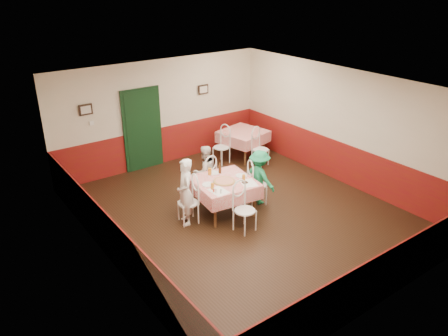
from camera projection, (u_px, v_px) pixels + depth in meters
floor at (243, 213)px, 9.49m from camera, size 7.00×7.00×0.00m
ceiling at (245, 86)px, 8.34m from camera, size 7.00×7.00×0.00m
back_wall at (161, 113)px, 11.50m from camera, size 6.00×0.10×2.80m
front_wall at (393, 227)px, 6.33m from camera, size 6.00×0.10×2.80m
left_wall at (103, 193)px, 7.31m from camera, size 0.10×7.00×2.80m
right_wall at (341, 126)px, 10.52m from camera, size 0.10×7.00×2.80m
wainscot_back at (164, 145)px, 11.86m from camera, size 6.00×0.03×1.00m
wainscot_front at (383, 277)px, 6.71m from camera, size 6.00×0.03×1.00m
wainscot_left at (110, 238)px, 7.68m from camera, size 0.03×7.00×1.00m
wainscot_right at (337, 160)px, 10.88m from camera, size 0.03×7.00×1.00m
door at (143, 130)px, 11.28m from camera, size 0.96×0.06×2.10m
picture_left at (86, 110)px, 10.21m from camera, size 0.32×0.03×0.26m
picture_right at (203, 89)px, 11.98m from camera, size 0.32×0.03×0.26m
thermostat at (92, 123)px, 10.40m from camera, size 0.10×0.03×0.10m
main_table at (224, 197)px, 9.39m from camera, size 1.35×1.35×0.77m
second_table at (243, 144)px, 12.25m from camera, size 1.34×1.34×0.77m
chair_left at (188, 203)px, 8.98m from camera, size 0.49×0.49×0.90m
chair_right at (257, 185)px, 9.74m from camera, size 0.53×0.53×0.90m
chair_far at (206, 179)px, 10.03m from camera, size 0.48×0.48×0.90m
chair_near at (245, 211)px, 8.68m from camera, size 0.47×0.47×0.90m
chair_second_a at (221, 147)px, 11.82m from camera, size 0.50×0.50×0.90m
chair_second_b at (260, 150)px, 11.67m from camera, size 0.50×0.50×0.90m
pizza at (224, 181)px, 9.17m from camera, size 0.50×0.50×0.03m
plate_left at (208, 185)px, 9.04m from camera, size 0.28×0.28×0.01m
plate_right at (241, 176)px, 9.43m from camera, size 0.28×0.28×0.01m
plate_far at (214, 173)px, 9.57m from camera, size 0.28×0.28×0.01m
glass_a at (213, 186)px, 8.83m from camera, size 0.08×0.08×0.13m
glass_b at (244, 178)px, 9.22m from camera, size 0.07×0.07×0.12m
glass_c at (210, 171)px, 9.47m from camera, size 0.09×0.09×0.15m
beer_bottle at (220, 168)px, 9.52m from camera, size 0.07×0.07×0.23m
shaker_a at (216, 191)px, 8.68m from camera, size 0.04×0.04×0.09m
shaker_b at (221, 191)px, 8.67m from camera, size 0.04×0.04×0.09m
shaker_c at (214, 190)px, 8.72m from camera, size 0.04×0.04×0.09m
menu_left at (219, 191)px, 8.78m from camera, size 0.31×0.41×0.00m
menu_right at (249, 183)px, 9.12m from camera, size 0.41×0.48×0.00m
wallet at (245, 183)px, 9.12m from camera, size 0.12×0.10×0.02m
diner_left at (185, 192)px, 8.85m from camera, size 0.49×0.60×1.43m
diner_far at (205, 171)px, 10.00m from camera, size 0.61×0.49×1.23m
diner_right at (259, 177)px, 9.69m from camera, size 0.58×0.87×1.26m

